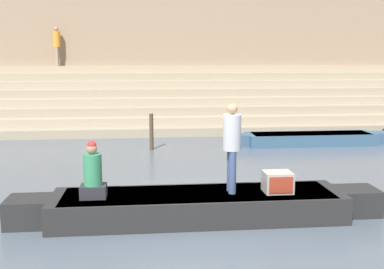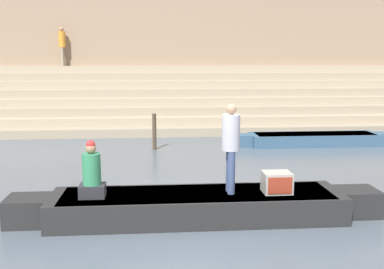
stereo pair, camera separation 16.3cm
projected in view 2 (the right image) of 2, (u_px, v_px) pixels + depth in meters
ground_plane at (198, 206)px, 9.12m from camera, size 120.00×120.00×0.00m
ghat_steps at (174, 104)px, 20.27m from camera, size 36.00×5.17×2.64m
back_wall at (171, 39)px, 22.16m from camera, size 34.20×1.28×7.96m
rowboat_main at (197, 205)px, 8.35m from camera, size 6.91×1.40×0.50m
person_standing at (231, 142)px, 8.20m from camera, size 0.33×0.33×1.65m
person_rowing at (92, 175)px, 8.01m from camera, size 0.46×0.36×1.04m
tv_set at (277, 182)px, 8.32m from camera, size 0.52×0.45×0.39m
moored_boat_shore at (314, 139)px, 15.58m from camera, size 5.73×1.08×0.41m
mooring_post at (154, 132)px, 14.75m from camera, size 0.13×0.13×1.19m
person_on_steps at (62, 43)px, 20.88m from camera, size 0.31×0.31×1.79m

